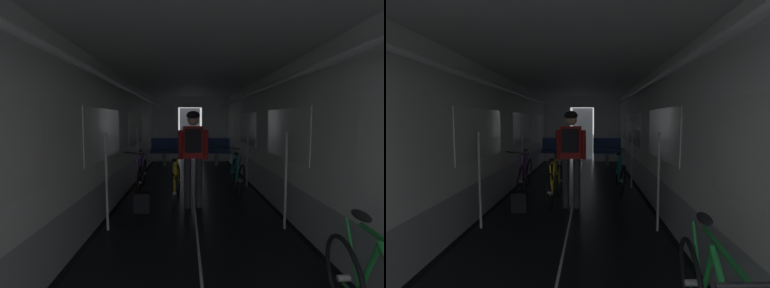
# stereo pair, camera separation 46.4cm
# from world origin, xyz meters

# --- Properties ---
(train_car_shell) EXTENTS (3.14, 12.34, 2.57)m
(train_car_shell) POSITION_xyz_m (-0.00, 3.60, 1.70)
(train_car_shell) COLOR black
(train_car_shell) RESTS_ON ground
(bench_seat_far_left) EXTENTS (0.98, 0.51, 0.95)m
(bench_seat_far_left) POSITION_xyz_m (-0.90, 8.07, 0.57)
(bench_seat_far_left) COLOR gray
(bench_seat_far_left) RESTS_ON ground
(bench_seat_far_right) EXTENTS (0.98, 0.51, 0.95)m
(bench_seat_far_right) POSITION_xyz_m (0.90, 8.07, 0.57)
(bench_seat_far_right) COLOR gray
(bench_seat_far_right) RESTS_ON ground
(bicycle_purple) EXTENTS (0.44, 1.69, 0.95)m
(bicycle_purple) POSITION_xyz_m (-1.12, 4.27, 0.38)
(bicycle_purple) COLOR black
(bicycle_purple) RESTS_ON ground
(bicycle_teal) EXTENTS (0.44, 1.69, 0.96)m
(bicycle_teal) POSITION_xyz_m (0.98, 4.39, 0.38)
(bicycle_teal) COLOR black
(bicycle_teal) RESTS_ON ground
(person_cyclist_aisle) EXTENTS (0.54, 0.40, 1.73)m
(person_cyclist_aisle) POSITION_xyz_m (-0.03, 3.12, 1.07)
(person_cyclist_aisle) COLOR #2D2D33
(person_cyclist_aisle) RESTS_ON ground
(bicycle_yellow_in_aisle) EXTENTS (0.44, 1.69, 0.93)m
(bicycle_yellow_in_aisle) POSITION_xyz_m (-0.34, 3.38, 0.38)
(bicycle_yellow_in_aisle) COLOR black
(bicycle_yellow_in_aisle) RESTS_ON ground
(backpack_on_floor) EXTENTS (0.28, 0.22, 0.34)m
(backpack_on_floor) POSITION_xyz_m (-0.90, 2.89, 0.17)
(backpack_on_floor) COLOR black
(backpack_on_floor) RESTS_ON ground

